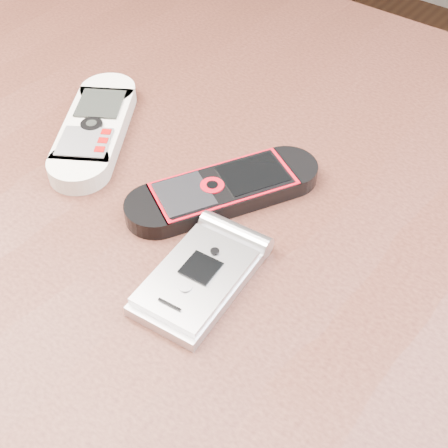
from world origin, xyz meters
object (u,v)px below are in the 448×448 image
table (220,312)px  nokia_black_red (224,189)px  motorola_razr (199,277)px  nokia_white (95,128)px

table → nokia_black_red: nokia_black_red is taller
table → motorola_razr: size_ratio=10.87×
table → nokia_white: (-0.16, 0.03, 0.11)m
motorola_razr → nokia_white: bearing=151.5°
table → nokia_black_red: size_ratio=7.26×
table → nokia_white: 0.20m
table → motorola_razr: bearing=-66.7°
nokia_black_red → motorola_razr: bearing=-34.8°
nokia_white → nokia_black_red: (0.14, 0.01, -0.00)m
nokia_white → nokia_black_red: size_ratio=0.97×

